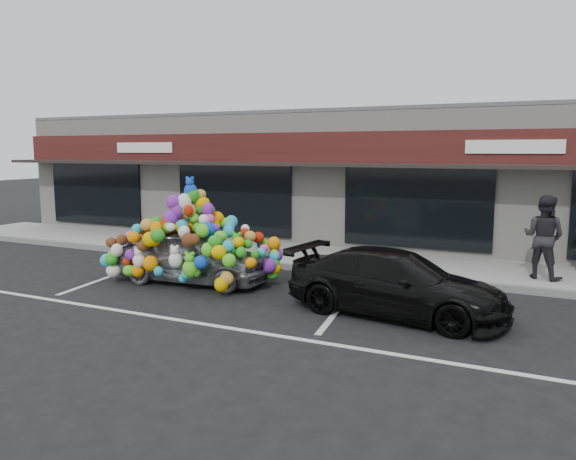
% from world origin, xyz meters
% --- Properties ---
extents(ground, '(90.00, 90.00, 0.00)m').
position_xyz_m(ground, '(0.00, 0.00, 0.00)').
color(ground, black).
rests_on(ground, ground).
extents(shop_building, '(24.00, 7.20, 4.31)m').
position_xyz_m(shop_building, '(0.00, 8.44, 2.16)').
color(shop_building, beige).
rests_on(shop_building, ground).
extents(sidewalk, '(26.00, 3.00, 0.15)m').
position_xyz_m(sidewalk, '(0.00, 4.00, 0.07)').
color(sidewalk, gray).
rests_on(sidewalk, ground).
extents(kerb, '(26.00, 0.18, 0.16)m').
position_xyz_m(kerb, '(0.00, 2.50, 0.07)').
color(kerb, slate).
rests_on(kerb, ground).
extents(parking_stripe_left, '(0.73, 4.37, 0.01)m').
position_xyz_m(parking_stripe_left, '(-3.20, 0.20, 0.00)').
color(parking_stripe_left, silver).
rests_on(parking_stripe_left, ground).
extents(parking_stripe_mid, '(0.73, 4.37, 0.01)m').
position_xyz_m(parking_stripe_mid, '(2.80, 0.20, 0.00)').
color(parking_stripe_mid, silver).
rests_on(parking_stripe_mid, ground).
extents(lane_line, '(14.00, 0.12, 0.01)m').
position_xyz_m(lane_line, '(2.00, -2.30, 0.00)').
color(lane_line, silver).
rests_on(lane_line, ground).
extents(toy_car, '(2.75, 4.14, 2.34)m').
position_xyz_m(toy_car, '(-0.99, 0.27, 0.79)').
color(toy_car, '#A1A8AB').
rests_on(toy_car, ground).
extents(black_sedan, '(2.22, 4.35, 1.21)m').
position_xyz_m(black_sedan, '(3.96, -0.25, 0.60)').
color(black_sedan, black).
rests_on(black_sedan, ground).
extents(pedestrian_b, '(1.13, 1.01, 1.92)m').
position_xyz_m(pedestrian_b, '(6.36, 3.54, 1.11)').
color(pedestrian_b, black).
rests_on(pedestrian_b, sidewalk).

